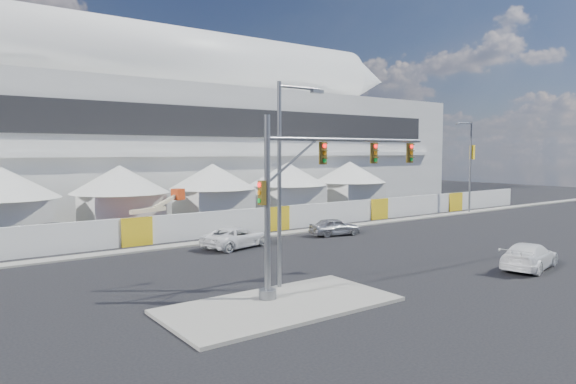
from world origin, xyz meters
TOP-DOWN VIEW (x-y plane):
  - ground at (0.00, 0.00)m, footprint 160.00×160.00m
  - median_island at (-6.00, -3.00)m, footprint 10.00×5.00m
  - far_curb at (20.00, 12.50)m, footprint 80.00×1.20m
  - stadium at (8.71, 41.50)m, footprint 80.00×24.80m
  - tent_row at (0.50, 24.00)m, footprint 53.40×8.40m
  - hoarding_fence at (6.00, 14.50)m, footprint 70.00×0.25m
  - scaffold_tower at (46.00, 36.00)m, footprint 4.40×4.40m
  - sedan_silver at (8.13, 9.62)m, footprint 2.39×4.31m
  - pickup_curb at (-0.67, 9.80)m, footprint 3.66×5.62m
  - pickup_near at (9.36, -5.45)m, footprint 3.16×5.40m
  - lot_car_a at (14.56, 17.57)m, footprint 3.88×4.33m
  - lot_car_b at (23.46, 17.36)m, footprint 2.54×4.55m
  - lot_car_c at (-10.05, 19.32)m, footprint 2.20×4.98m
  - traffic_mast at (-4.00, -2.10)m, footprint 10.30×0.78m
  - streetlight_median at (-4.24, -0.80)m, footprint 2.68×0.27m
  - streetlight_curb at (29.61, 12.50)m, footprint 2.89×0.65m
  - boom_lift at (-3.76, 18.67)m, footprint 6.97×2.72m

SIDE VIEW (x-z plane):
  - ground at x=0.00m, z-range 0.00..0.00m
  - far_curb at x=20.00m, z-range 0.00..0.12m
  - median_island at x=-6.00m, z-range 0.00..0.15m
  - sedan_silver at x=8.13m, z-range 0.00..1.39m
  - lot_car_c at x=-10.05m, z-range 0.00..1.42m
  - lot_car_a at x=14.56m, z-range 0.00..1.43m
  - pickup_curb at x=-0.67m, z-range 0.00..1.44m
  - lot_car_b at x=23.46m, z-range 0.00..1.46m
  - pickup_near at x=9.36m, z-range 0.00..1.47m
  - boom_lift at x=-3.76m, z-range -0.79..2.62m
  - hoarding_fence at x=6.00m, z-range 0.00..2.00m
  - tent_row at x=0.50m, z-range 0.45..5.85m
  - traffic_mast at x=-4.00m, z-range 0.57..8.56m
  - streetlight_curb at x=29.61m, z-range 0.78..10.54m
  - streetlight_median at x=-4.24m, z-range 0.87..10.54m
  - scaffold_tower at x=46.00m, z-range 0.00..12.00m
  - stadium at x=8.71m, z-range -1.54..20.44m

